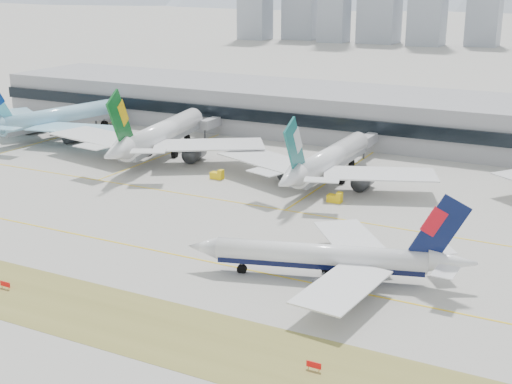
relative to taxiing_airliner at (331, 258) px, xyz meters
The scene contains 10 objects.
ground 35.84m from the taxiing_airliner, behind, with size 3000.00×3000.00×0.00m, color #A5A39A.
taxiing_airliner is the anchor object (origin of this frame).
widebody_korean 143.00m from the taxiing_airliner, 151.73° to the left, with size 65.08×64.55×23.61m.
widebody_eva 99.45m from the taxiing_airliner, 142.57° to the left, with size 68.12×67.50×24.67m.
widebody_cathay 62.70m from the taxiing_airliner, 112.47° to the left, with size 61.36×59.77×21.86m.
terminal 122.18m from the taxiing_airliner, 106.92° to the left, with size 280.00×43.10×15.00m.
hold_sign_left 57.41m from the taxiing_airliner, 148.45° to the right, with size 2.20×0.15×1.35m.
hold_sign_right 31.65m from the taxiing_airliner, 72.30° to the right, with size 2.20×0.15×1.35m.
gse_c 46.14m from the taxiing_airliner, 110.18° to the left, with size 3.55×2.00×2.60m.
gse_b 70.47m from the taxiing_airliner, 137.13° to the left, with size 3.55×2.00×2.60m.
Camera 1 is at (78.22, -113.10, 52.52)m, focal length 50.00 mm.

